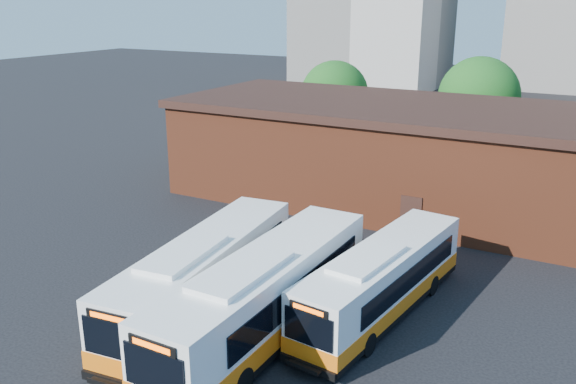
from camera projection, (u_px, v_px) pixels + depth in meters
The scene contains 7 objects.
ground at pixel (221, 341), 23.70m from camera, with size 220.00×220.00×0.00m, color black.
bus_midwest at pixel (204, 279), 25.35m from camera, with size 3.88×12.71×3.42m.
bus_mideast at pixel (265, 300), 23.43m from camera, with size 2.88×13.21×3.59m.
bus_east at pixel (381, 284), 25.29m from camera, with size 3.62×11.58×3.11m.
depot_building at pixel (397, 152), 39.41m from camera, with size 28.60×12.60×6.40m.
tree_west at pixel (334, 95), 53.62m from camera, with size 6.00×6.00×7.65m.
tree_mid at pixel (479, 97), 49.63m from camera, with size 6.56×6.56×8.36m.
Camera 1 is at (12.35, -17.00, 12.67)m, focal length 38.00 mm.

